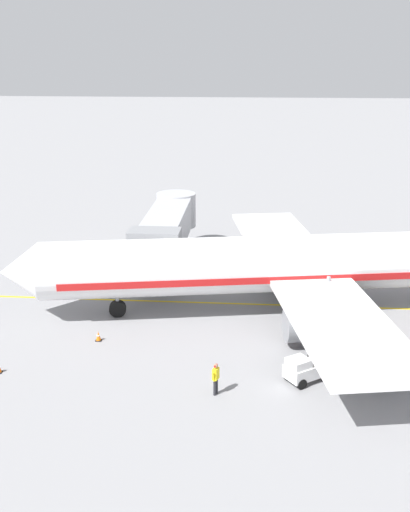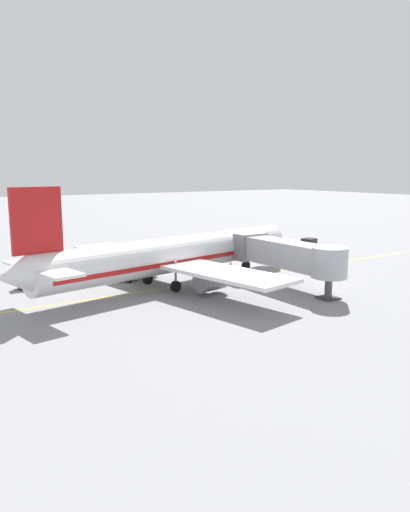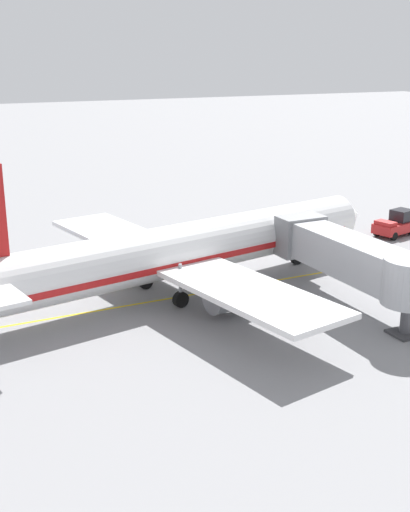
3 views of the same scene
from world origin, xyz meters
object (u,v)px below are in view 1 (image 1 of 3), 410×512
baggage_tug_spare (348,330)px  baggage_cart_front (397,361)px  safety_cone_nose_right (98,336)px  baggage_tug_trailing (307,368)px  ground_crew_wing_walker (216,377)px  jet_bridge (167,228)px  parked_airliner (293,265)px

baggage_tug_spare → baggage_cart_front: size_ratio=0.89×
safety_cone_nose_right → baggage_tug_spare: bearing=-85.8°
baggage_tug_trailing → ground_crew_wing_walker: 4.99m
baggage_cart_front → ground_crew_wing_walker: ground_crew_wing_walker is taller
baggage_cart_front → safety_cone_nose_right: 17.02m
ground_crew_wing_walker → safety_cone_nose_right: (5.58, 7.36, -0.66)m
baggage_tug_trailing → baggage_cart_front: baggage_tug_trailing is taller
jet_bridge → ground_crew_wing_walker: jet_bridge is taller
parked_airliner → ground_crew_wing_walker: (-11.26, 4.32, -2.23)m
baggage_cart_front → ground_crew_wing_walker: (-2.49, 9.37, 0.00)m
parked_airliner → jet_bridge: 11.84m
baggage_cart_front → safety_cone_nose_right: (3.09, 16.73, -0.66)m
parked_airliner → safety_cone_nose_right: (-5.68, 11.68, -2.90)m
parked_airliner → baggage_tug_trailing: (-9.50, -0.34, -2.47)m
parked_airliner → jet_bridge: bearing=51.7°
baggage_cart_front → jet_bridge: bearing=41.7°
baggage_tug_spare → jet_bridge: bearing=46.1°
baggage_tug_trailing → baggage_cart_front: bearing=-81.2°
jet_bridge → baggage_tug_trailing: jet_bridge is taller
baggage_tug_trailing → safety_cone_nose_right: baggage_tug_trailing is taller
baggage_tug_trailing → ground_crew_wing_walker: (-1.76, 4.66, 0.24)m
baggage_tug_trailing → safety_cone_nose_right: size_ratio=4.63×
baggage_tug_spare → baggage_tug_trailing: bearing=150.8°
baggage_tug_spare → ground_crew_wing_walker: bearing=132.0°
baggage_cart_front → safety_cone_nose_right: bearing=79.5°
jet_bridge → safety_cone_nose_right: (-13.01, 2.39, -3.17)m
parked_airliner → baggage_tug_trailing: 9.82m
baggage_cart_front → baggage_tug_trailing: bearing=98.8°
jet_bridge → baggage_tug_trailing: bearing=-150.2°
parked_airliner → safety_cone_nose_right: 13.31m
baggage_tug_spare → safety_cone_nose_right: size_ratio=4.48×
parked_airliner → baggage_cart_front: bearing=-150.1°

